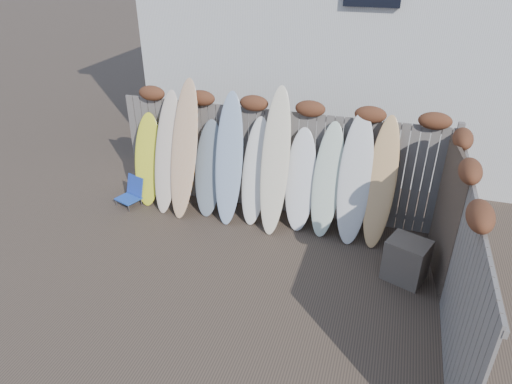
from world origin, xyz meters
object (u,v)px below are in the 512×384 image
(surfboard_0, at_px, (148,160))
(lattice_panel, at_px, (447,218))
(wooden_crate, at_px, (406,260))
(beach_chair, at_px, (132,192))

(surfboard_0, bearing_deg, lattice_panel, -14.20)
(lattice_panel, bearing_deg, wooden_crate, -157.50)
(beach_chair, relative_size, wooden_crate, 0.82)
(beach_chair, bearing_deg, surfboard_0, 42.69)
(lattice_panel, bearing_deg, surfboard_0, 165.01)
(wooden_crate, relative_size, lattice_panel, 0.33)
(wooden_crate, xyz_separation_m, lattice_panel, (0.46, 0.26, 0.69))
(wooden_crate, bearing_deg, surfboard_0, 168.08)
(lattice_panel, bearing_deg, beach_chair, 168.10)
(wooden_crate, distance_m, surfboard_0, 5.04)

